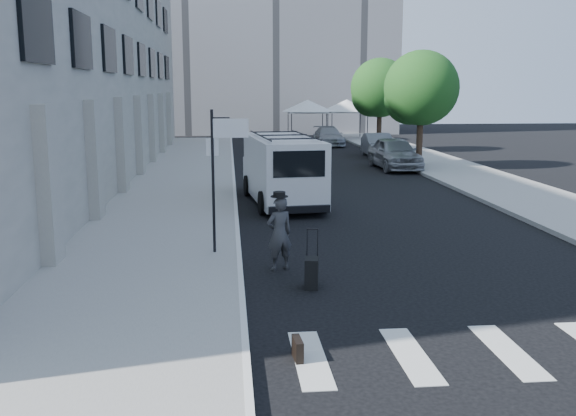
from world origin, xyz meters
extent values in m
plane|color=black|center=(0.00, 0.00, 0.00)|extent=(120.00, 120.00, 0.00)
cube|color=gray|center=(-4.25, 16.00, 0.07)|extent=(4.50, 48.00, 0.15)
cube|color=gray|center=(9.00, 20.00, 0.07)|extent=(4.00, 56.00, 0.15)
cube|color=gray|center=(-11.50, 18.00, 6.00)|extent=(10.00, 44.00, 12.00)
cylinder|color=black|center=(-2.60, 3.20, 1.90)|extent=(0.07, 0.07, 3.50)
cube|color=white|center=(-2.60, 3.22, 2.75)|extent=(0.30, 0.03, 0.42)
cube|color=white|center=(-2.15, 3.20, 3.20)|extent=(0.85, 0.06, 0.45)
cylinder|color=black|center=(7.60, 20.00, 1.40)|extent=(0.32, 0.32, 2.80)
sphere|color=#214F19|center=(7.60, 20.00, 4.13)|extent=(3.80, 3.80, 3.80)
sphere|color=#214F19|center=(7.20, 20.60, 3.56)|extent=(2.66, 2.66, 2.66)
cylinder|color=black|center=(7.60, 29.00, 1.40)|extent=(0.32, 0.32, 2.80)
sphere|color=#214F19|center=(7.60, 29.00, 4.13)|extent=(3.80, 3.80, 3.80)
sphere|color=#214F19|center=(7.20, 29.60, 3.56)|extent=(2.66, 2.66, 2.66)
cylinder|color=black|center=(2.60, 36.60, 1.10)|extent=(0.06, 0.06, 2.20)
cylinder|color=black|center=(5.40, 36.60, 1.10)|extent=(0.06, 0.06, 2.20)
cylinder|color=black|center=(2.60, 39.40, 1.10)|extent=(0.06, 0.06, 2.20)
cylinder|color=black|center=(5.40, 39.40, 1.10)|extent=(0.06, 0.06, 2.20)
cube|color=white|center=(4.00, 38.00, 2.25)|extent=(3.00, 3.00, 0.12)
cone|color=white|center=(4.00, 38.00, 2.75)|extent=(4.00, 4.00, 0.90)
cylinder|color=black|center=(5.80, 37.10, 1.10)|extent=(0.06, 0.06, 2.20)
cylinder|color=black|center=(8.60, 37.10, 1.10)|extent=(0.06, 0.06, 2.20)
cylinder|color=black|center=(5.80, 39.90, 1.10)|extent=(0.06, 0.06, 2.20)
cylinder|color=black|center=(8.60, 39.90, 1.10)|extent=(0.06, 0.06, 2.20)
cube|color=white|center=(7.20, 38.50, 2.25)|extent=(3.00, 3.00, 0.12)
cone|color=white|center=(7.20, 38.50, 2.75)|extent=(4.00, 4.00, 0.90)
imported|color=#333336|center=(-1.08, 2.00, 0.86)|extent=(0.73, 0.61, 1.72)
cube|color=black|center=(-1.20, -3.00, 0.17)|extent=(0.15, 0.45, 0.34)
cube|color=black|center=(-0.52, 0.57, 0.32)|extent=(0.35, 0.49, 0.65)
cylinder|color=black|center=(-0.59, 0.79, 0.93)|extent=(0.02, 0.02, 0.61)
cylinder|color=black|center=(-0.37, 0.75, 0.93)|extent=(0.02, 0.02, 0.61)
cube|color=black|center=(-0.48, 0.77, 1.23)|extent=(0.25, 0.07, 0.03)
cube|color=silver|center=(-0.28, 10.51, 1.30)|extent=(2.65, 5.84, 2.20)
cube|color=silver|center=(-0.59, 13.58, 0.79)|extent=(2.08, 1.14, 1.15)
cube|color=black|center=(0.00, 7.71, 1.78)|extent=(1.68, 0.25, 0.84)
cylinder|color=black|center=(-1.47, 12.39, 0.40)|extent=(0.37, 0.82, 0.80)
cylinder|color=black|center=(0.51, 12.59, 0.40)|extent=(0.37, 0.82, 0.80)
cylinder|color=black|center=(-1.08, 8.53, 0.40)|extent=(0.37, 0.82, 0.80)
cylinder|color=black|center=(0.90, 8.73, 0.40)|extent=(0.37, 0.82, 0.80)
imported|color=gray|center=(6.30, 19.96, 0.82)|extent=(2.11, 4.91, 1.65)
imported|color=slate|center=(6.80, 25.82, 0.71)|extent=(1.73, 4.37, 1.41)
imported|color=#919398|center=(5.00, 33.63, 0.67)|extent=(1.89, 4.60, 1.33)
camera|label=1|loc=(-2.21, -12.31, 4.17)|focal=40.00mm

